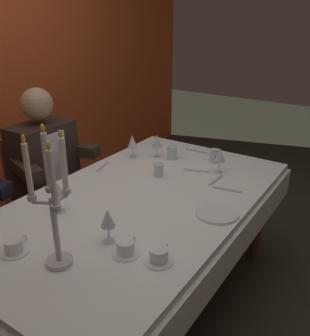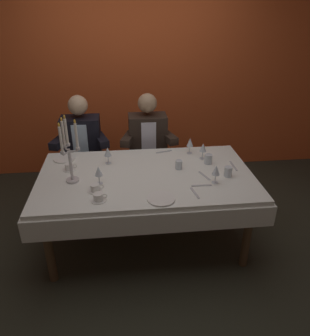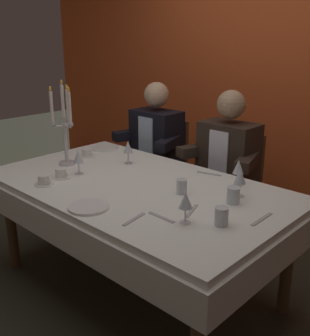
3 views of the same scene
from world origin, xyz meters
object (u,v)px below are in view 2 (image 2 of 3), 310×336
wine_glass_4 (108,152)px  water_tumbler_1 (228,172)px  wine_glass_0 (203,148)px  water_tumbler_2 (208,159)px  coffee_cup_0 (99,197)px  candelabra (69,153)px  water_tumbler_0 (179,165)px  seated_diner_0 (82,140)px  coffee_cup_2 (95,188)px  dinner_plate_0 (65,158)px  dinner_plate_1 (161,199)px  seated_diner_1 (148,137)px  wine_glass_3 (190,143)px  coffee_cup_1 (69,167)px  dining_table (146,186)px  wine_glass_1 (99,171)px  wine_glass_2 (216,171)px

wine_glass_4 → water_tumbler_1: wine_glass_4 is taller
wine_glass_0 → wine_glass_4: size_ratio=1.00×
water_tumbler_1 → water_tumbler_2: 0.29m
coffee_cup_0 → candelabra: bearing=125.6°
water_tumbler_0 → water_tumbler_2: water_tumbler_2 is taller
seated_diner_0 → water_tumbler_1: bearing=-36.4°
coffee_cup_2 → water_tumbler_1: bearing=6.4°
wine_glass_4 → coffee_cup_2: wine_glass_4 is taller
dinner_plate_0 → dinner_plate_1: size_ratio=1.00×
coffee_cup_0 → seated_diner_1: 1.37m
wine_glass_3 → water_tumbler_1: (0.24, -0.52, -0.07)m
coffee_cup_1 → seated_diner_1: bearing=43.1°
candelabra → dinner_plate_0: candelabra is taller
wine_glass_0 → water_tumbler_0: (-0.27, -0.19, -0.07)m
water_tumbler_1 → dining_table: bearing=170.8°
wine_glass_4 → wine_glass_1: bearing=-99.9°
water_tumbler_1 → candelabra: bearing=177.6°
coffee_cup_0 → dinner_plate_1: bearing=-4.6°
dinner_plate_1 → wine_glass_2: size_ratio=1.34×
seated_diner_0 → seated_diner_1: bearing=0.0°
dining_table → wine_glass_1: 0.48m
wine_glass_0 → wine_glass_1: (-0.98, -0.39, 0.00)m
wine_glass_4 → coffee_cup_1: 0.37m
dining_table → seated_diner_0: size_ratio=1.56×
wine_glass_4 → water_tumbler_1: 1.12m
coffee_cup_1 → seated_diner_1: seated_diner_1 is taller
wine_glass_3 → dinner_plate_0: bearing=-179.8°
water_tumbler_0 → coffee_cup_1: (-0.99, 0.08, -0.01)m
dinner_plate_0 → water_tumbler_0: 1.12m
wine_glass_2 → coffee_cup_1: wine_glass_2 is taller
seated_diner_1 → seated_diner_0: bearing=180.0°
water_tumbler_0 → water_tumbler_1: water_tumbler_1 is taller
water_tumbler_0 → coffee_cup_2: water_tumbler_0 is taller
dining_table → water_tumbler_1: size_ratio=21.24×
candelabra → wine_glass_2: bearing=-7.4°
dinner_plate_1 → water_tumbler_2: (0.52, 0.58, 0.04)m
wine_glass_3 → seated_diner_1: seated_diner_1 is taller
seated_diner_1 → coffee_cup_0: bearing=-111.1°
wine_glass_0 → seated_diner_1: bearing=127.7°
wine_glass_0 → wine_glass_2: bearing=-90.6°
dinner_plate_1 → coffee_cup_2: bearing=160.3°
dinner_plate_0 → seated_diner_0: 0.50m
wine_glass_1 → coffee_cup_0: 0.28m
wine_glass_4 → water_tumbler_2: (0.94, -0.10, -0.07)m
water_tumbler_1 → water_tumbler_2: bearing=111.8°
water_tumbler_0 → wine_glass_0: bearing=35.3°
wine_glass_1 → water_tumbler_0: bearing=15.7°
wine_glass_4 → seated_diner_1: 0.77m
dining_table → dinner_plate_0: bearing=152.6°
dining_table → wine_glass_4: (-0.34, 0.26, 0.23)m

